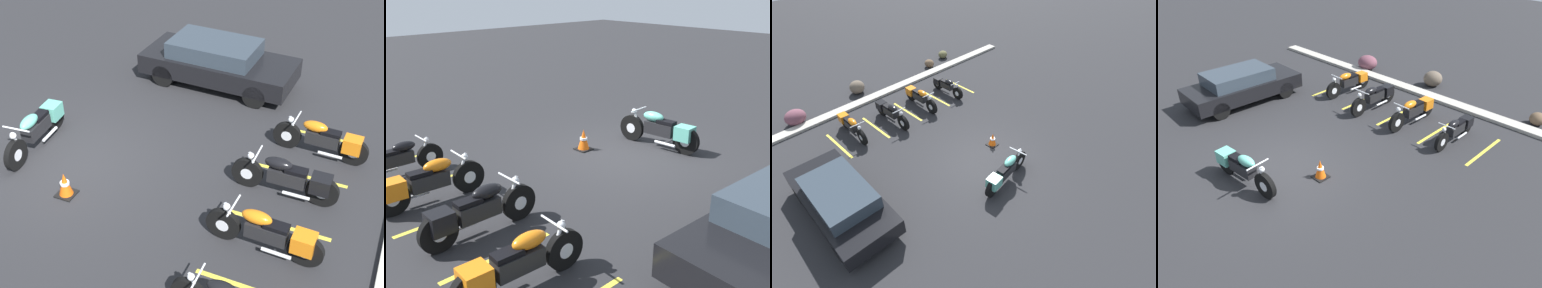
# 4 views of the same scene
# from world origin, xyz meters

# --- Properties ---
(ground) EXTENTS (60.00, 60.00, 0.00)m
(ground) POSITION_xyz_m (0.00, 0.00, 0.00)
(ground) COLOR #262628
(motorcycle_teal_featured) EXTENTS (2.42, 0.69, 0.95)m
(motorcycle_teal_featured) POSITION_xyz_m (-0.28, -1.12, 0.51)
(motorcycle_teal_featured) COLOR black
(motorcycle_teal_featured) RESTS_ON ground
(parked_bike_0) EXTENTS (0.63, 2.25, 0.88)m
(parked_bike_0) POSITION_xyz_m (-2.52, 5.26, 0.47)
(parked_bike_0) COLOR black
(parked_bike_0) RESTS_ON ground
(parked_bike_1) EXTENTS (0.65, 2.32, 0.91)m
(parked_bike_1) POSITION_xyz_m (-0.81, 4.89, 0.49)
(parked_bike_1) COLOR black
(parked_bike_1) RESTS_ON ground
(parked_bike_2) EXTENTS (0.65, 2.30, 0.91)m
(parked_bike_2) POSITION_xyz_m (0.92, 4.97, 0.48)
(parked_bike_2) COLOR black
(parked_bike_2) RESTS_ON ground
(parked_bike_3) EXTENTS (0.58, 2.08, 0.82)m
(parked_bike_3) POSITION_xyz_m (2.62, 4.92, 0.44)
(parked_bike_3) COLOR black
(parked_bike_3) RESTS_ON ground
(traffic_cone) EXTENTS (0.40, 0.40, 0.56)m
(traffic_cone) POSITION_xyz_m (1.04, 0.52, 0.26)
(traffic_cone) COLOR black
(traffic_cone) RESTS_ON ground
(stall_line_1) EXTENTS (0.10, 2.10, 0.00)m
(stall_line_1) POSITION_xyz_m (-1.61, 4.96, 0.00)
(stall_line_1) COLOR gold
(stall_line_1) RESTS_ON ground
(stall_line_2) EXTENTS (0.10, 2.10, 0.00)m
(stall_line_2) POSITION_xyz_m (0.14, 4.96, 0.00)
(stall_line_2) COLOR gold
(stall_line_2) RESTS_ON ground
(stall_line_3) EXTENTS (0.10, 2.10, 0.00)m
(stall_line_3) POSITION_xyz_m (1.88, 4.96, 0.00)
(stall_line_3) COLOR gold
(stall_line_3) RESTS_ON ground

